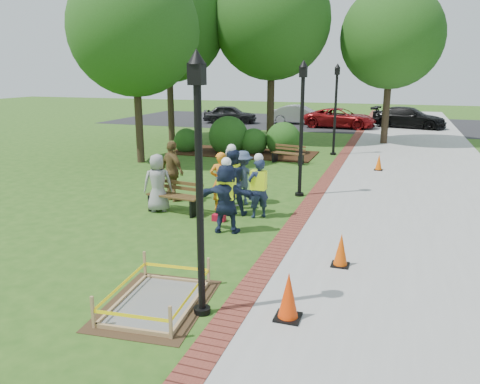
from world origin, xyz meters
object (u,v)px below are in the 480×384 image
(hivis_worker_c, at_px, (232,180))
(cone_front, at_px, (288,297))
(lamp_near, at_px, (199,168))
(wet_concrete_pad, at_px, (156,292))
(hivis_worker_b, at_px, (258,186))
(hivis_worker_a, at_px, (227,196))
(bench_near, at_px, (175,203))

(hivis_worker_c, bearing_deg, cone_front, -61.31)
(lamp_near, bearing_deg, hivis_worker_c, 104.56)
(lamp_near, relative_size, hivis_worker_c, 2.13)
(cone_front, bearing_deg, hivis_worker_c, 118.69)
(wet_concrete_pad, distance_m, hivis_worker_b, 5.40)
(wet_concrete_pad, distance_m, hivis_worker_a, 4.01)
(bench_near, height_order, hivis_worker_a, hivis_worker_a)
(cone_front, bearing_deg, hivis_worker_a, 123.32)
(hivis_worker_a, bearing_deg, hivis_worker_b, 73.98)
(bench_near, height_order, hivis_worker_c, hivis_worker_c)
(wet_concrete_pad, height_order, hivis_worker_a, hivis_worker_a)
(cone_front, height_order, hivis_worker_c, hivis_worker_c)
(lamp_near, bearing_deg, hivis_worker_a, 104.45)
(bench_near, relative_size, cone_front, 2.03)
(cone_front, xyz_separation_m, lamp_near, (-1.41, -0.26, 2.08))
(hivis_worker_b, xyz_separation_m, hivis_worker_c, (-0.79, 0.03, 0.09))
(bench_near, relative_size, lamp_near, 0.39)
(hivis_worker_a, bearing_deg, cone_front, -56.68)
(hivis_worker_b, height_order, hivis_worker_c, hivis_worker_c)
(wet_concrete_pad, bearing_deg, hivis_worker_a, 92.23)
(cone_front, distance_m, hivis_worker_b, 5.51)
(cone_front, relative_size, hivis_worker_a, 0.43)
(hivis_worker_a, xyz_separation_m, hivis_worker_c, (-0.38, 1.44, 0.04))
(hivis_worker_b, bearing_deg, lamp_near, -83.47)
(hivis_worker_a, distance_m, hivis_worker_b, 1.47)
(wet_concrete_pad, xyz_separation_m, hivis_worker_a, (-0.15, 3.94, 0.71))
(bench_near, relative_size, hivis_worker_c, 0.84)
(lamp_near, height_order, hivis_worker_b, lamp_near)
(cone_front, distance_m, hivis_worker_a, 4.46)
(lamp_near, bearing_deg, wet_concrete_pad, 179.36)
(cone_front, relative_size, hivis_worker_c, 0.41)
(bench_near, distance_m, hivis_worker_a, 2.36)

